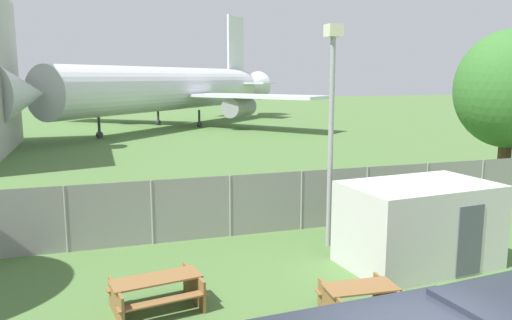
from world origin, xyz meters
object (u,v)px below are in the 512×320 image
picnic_bench_near_cabin (156,289)px  picnic_bench_open_grass (360,299)px  portable_cabin (418,224)px  airplane (171,89)px  tree_near_hangar (510,90)px

picnic_bench_near_cabin → picnic_bench_open_grass: (4.18, -1.81, -0.01)m
portable_cabin → picnic_bench_near_cabin: portable_cabin is taller
portable_cabin → picnic_bench_open_grass: portable_cabin is taller
airplane → tree_near_hangar: 36.93m
picnic_bench_open_grass → tree_near_hangar: (11.61, 8.10, 4.24)m
picnic_bench_near_cabin → tree_near_hangar: (15.79, 6.29, 4.22)m
portable_cabin → picnic_bench_near_cabin: 7.40m
picnic_bench_open_grass → picnic_bench_near_cabin: bearing=156.5°
portable_cabin → airplane: bearing=86.0°
picnic_bench_open_grass → portable_cabin: bearing=37.2°
picnic_bench_near_cabin → picnic_bench_open_grass: size_ratio=1.32×
picnic_bench_near_cabin → picnic_bench_open_grass: 4.55m
portable_cabin → picnic_bench_open_grass: size_ratio=2.59×
picnic_bench_near_cabin → portable_cabin: bearing=4.6°
airplane → picnic_bench_near_cabin: (-6.56, -42.03, -3.49)m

